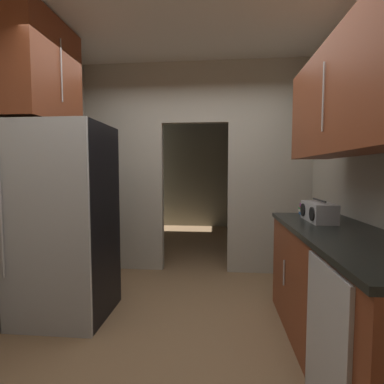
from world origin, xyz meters
TOP-DOWN VIEW (x-y plane):
  - ground at (0.00, 0.00)m, footprint 20.00×20.00m
  - kitchen_overhead_slab at (0.00, 0.50)m, footprint 3.43×7.34m
  - kitchen_partition at (0.00, 1.67)m, footprint 3.03×0.12m
  - adjoining_room_shell at (0.00, 3.82)m, footprint 3.03×3.31m
  - refrigerator at (-1.11, 0.29)m, footprint 0.79×0.74m
  - lower_cabinet_run at (1.19, -0.18)m, footprint 0.65×1.93m
  - dishwasher at (0.87, -0.72)m, footprint 0.02×0.56m
  - upper_cabinet_counterside at (1.19, -0.18)m, footprint 0.36×1.73m
  - upper_cabinet_fridgeside at (-1.33, 0.40)m, footprint 0.36×0.87m
  - boombox at (1.16, 0.28)m, footprint 0.19×0.42m
  - book_stack at (1.17, 0.67)m, footprint 0.15×0.18m

SIDE VIEW (x-z plane):
  - ground at x=0.00m, z-range 0.00..0.00m
  - dishwasher at x=0.87m, z-range 0.00..0.88m
  - lower_cabinet_run at x=1.19m, z-range 0.00..0.94m
  - refrigerator at x=-1.11m, z-range 0.00..1.79m
  - book_stack at x=1.17m, z-range 0.94..1.04m
  - boombox at x=1.16m, z-range 0.92..1.11m
  - adjoining_room_shell at x=0.00m, z-range 0.00..2.79m
  - kitchen_partition at x=0.00m, z-range 0.10..2.90m
  - upper_cabinet_counterside at x=1.19m, z-range 1.48..2.24m
  - upper_cabinet_fridgeside at x=-1.33m, z-range 1.82..2.77m
  - kitchen_overhead_slab at x=0.00m, z-range 2.79..2.85m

